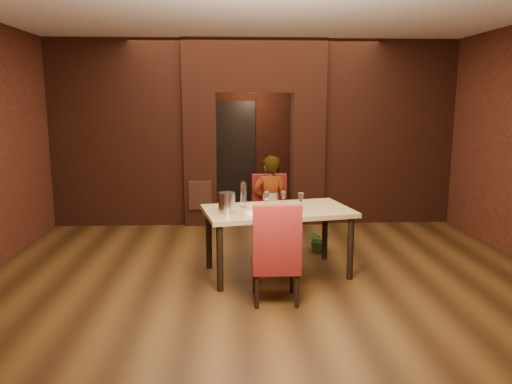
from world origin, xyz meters
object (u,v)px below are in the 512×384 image
potted_plant (318,239)px  chair_near (275,252)px  person_seated (270,205)px  dining_table (277,241)px  wine_glass_b (283,199)px  chair_far (271,215)px  water_bottle (243,194)px  wine_bucket (227,203)px  wine_glass_a (267,199)px  wine_glass_c (301,201)px

potted_plant → chair_near: bearing=-113.8°
potted_plant → person_seated: bearing=-175.5°
dining_table → wine_glass_b: (0.09, 0.16, 0.51)m
wine_glass_b → potted_plant: 1.22m
dining_table → chair_far: (-0.01, 0.92, 0.14)m
chair_near → water_bottle: 1.15m
person_seated → wine_glass_b: person_seated is taller
wine_bucket → water_bottle: 0.39m
person_seated → wine_glass_a: size_ratio=7.39×
wine_glass_a → wine_bucket: (-0.50, -0.32, 0.03)m
wine_glass_a → wine_glass_c: wine_glass_c is taller
chair_near → wine_glass_a: 1.07m
chair_near → water_bottle: (-0.32, 1.01, 0.45)m
wine_bucket → water_bottle: bearing=57.9°
wine_glass_a → wine_glass_b: (0.21, 0.03, -0.00)m
chair_near → person_seated: size_ratio=0.78×
chair_far → wine_glass_c: size_ratio=5.60×
chair_near → wine_glass_c: 1.02m
person_seated → wine_glass_a: bearing=75.4°
person_seated → wine_glass_c: 0.95m
wine_glass_b → chair_near: bearing=-100.3°
wine_glass_b → wine_glass_c: 0.26m
person_seated → wine_bucket: person_seated is taller
water_bottle → wine_bucket: bearing=-122.1°
dining_table → chair_far: 0.93m
chair_near → potted_plant: bearing=-114.1°
wine_glass_a → wine_bucket: bearing=-147.2°
wine_glass_a → wine_bucket: wine_bucket is taller
chair_near → wine_glass_a: chair_near is taller
wine_glass_b → wine_bucket: 0.80m
wine_glass_b → water_bottle: water_bottle is taller
person_seated → wine_glass_b: bearing=92.4°
potted_plant → wine_bucket: bearing=-139.9°
chair_far → person_seated: (-0.02, -0.06, 0.15)m
chair_far → chair_near: chair_far is taller
person_seated → wine_glass_c: person_seated is taller
water_bottle → wine_glass_a: bearing=-1.6°
chair_far → wine_bucket: 1.34m
person_seated → wine_glass_c: bearing=103.2°
dining_table → wine_glass_c: wine_glass_c is taller
chair_far → water_bottle: bearing=-122.4°
person_seated → wine_glass_c: (0.32, -0.86, 0.23)m
dining_table → chair_far: chair_far is taller
wine_glass_a → wine_glass_b: wine_glass_a is taller
chair_near → wine_glass_c: size_ratio=5.59×
wine_glass_c → wine_bucket: bearing=-168.6°
chair_near → person_seated: (0.07, 1.72, 0.15)m
chair_far → person_seated: 0.16m
dining_table → wine_glass_c: bearing=-12.6°
wine_glass_a → dining_table: bearing=-45.9°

